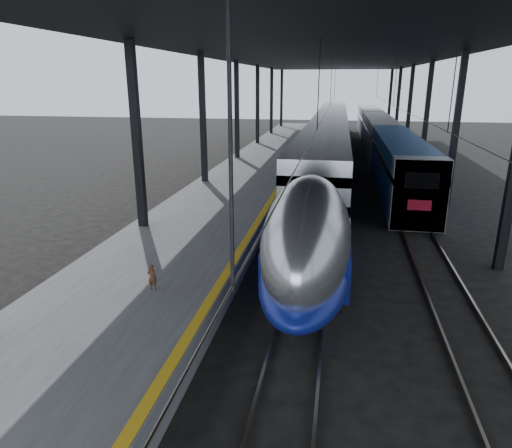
# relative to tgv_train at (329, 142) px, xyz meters

# --- Properties ---
(ground) EXTENTS (160.00, 160.00, 0.00)m
(ground) POSITION_rel_tgv_train_xyz_m (-2.00, -28.52, -2.06)
(ground) COLOR black
(ground) RESTS_ON ground
(platform) EXTENTS (6.00, 80.00, 1.00)m
(platform) POSITION_rel_tgv_train_xyz_m (-5.50, -8.52, -1.56)
(platform) COLOR #4C4C4F
(platform) RESTS_ON ground
(yellow_strip) EXTENTS (0.30, 80.00, 0.01)m
(yellow_strip) POSITION_rel_tgv_train_xyz_m (-2.70, -8.52, -1.06)
(yellow_strip) COLOR gold
(yellow_strip) RESTS_ON platform
(rails) EXTENTS (6.52, 80.00, 0.16)m
(rails) POSITION_rel_tgv_train_xyz_m (2.50, -8.52, -1.98)
(rails) COLOR slate
(rails) RESTS_ON ground
(canopy) EXTENTS (18.00, 75.00, 9.47)m
(canopy) POSITION_rel_tgv_train_xyz_m (-0.10, -8.52, 7.05)
(canopy) COLOR black
(canopy) RESTS_ON ground
(tgv_train) EXTENTS (3.07, 65.20, 4.41)m
(tgv_train) POSITION_rel_tgv_train_xyz_m (0.00, 0.00, 0.00)
(tgv_train) COLOR #B9BBC0
(tgv_train) RESTS_ON ground
(second_train) EXTENTS (2.72, 56.05, 3.75)m
(second_train) POSITION_rel_tgv_train_xyz_m (5.00, 7.93, -0.16)
(second_train) COLOR #16458F
(second_train) RESTS_ON ground
(child) EXTENTS (0.31, 0.21, 0.84)m
(child) POSITION_rel_tgv_train_xyz_m (-4.71, -29.87, -0.64)
(child) COLOR #4D2B19
(child) RESTS_ON platform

